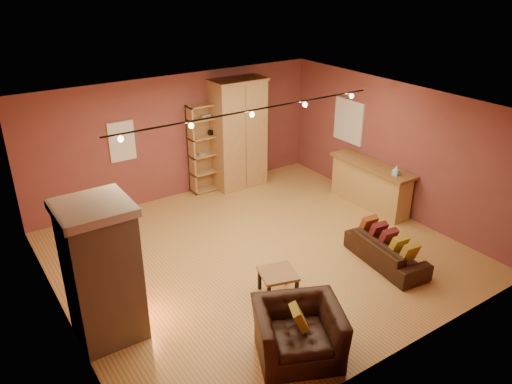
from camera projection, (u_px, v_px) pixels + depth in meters
floor at (258, 253)px, 9.40m from camera, size 7.00×7.00×0.00m
ceiling at (259, 108)px, 8.22m from camera, size 7.00×7.00×0.00m
back_wall at (178, 137)px, 11.26m from camera, size 7.00×0.02×2.80m
left_wall at (54, 242)px, 7.04m from camera, size 0.02×6.50×2.80m
right_wall at (395, 148)px, 10.58m from camera, size 0.02×6.50×2.80m
fireplace at (103, 272)px, 6.96m from camera, size 1.01×0.98×2.12m
back_window at (122, 141)px, 10.52m from camera, size 0.56×0.04×0.86m
bookcase at (206, 147)px, 11.64m from camera, size 0.86×0.34×2.11m
armoire at (238, 134)px, 11.76m from camera, size 1.28×0.73×2.61m
bar_counter at (370, 185)px, 11.04m from camera, size 0.57×2.09×1.00m
tissue_box at (396, 171)px, 10.23m from camera, size 0.14×0.14×0.22m
right_window at (349, 121)px, 11.52m from camera, size 0.05×0.90×1.00m
loveseat at (387, 246)px, 8.95m from camera, size 0.69×1.71×0.72m
armchair at (299, 325)px, 6.77m from camera, size 1.38×1.18×1.03m
coffee_table at (278, 276)px, 8.09m from camera, size 0.71×0.71×0.43m
track_rail at (252, 112)px, 8.42m from camera, size 5.20×0.09×0.13m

